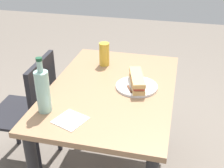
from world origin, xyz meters
name	(u,v)px	position (x,y,z in m)	size (l,w,h in m)	color
dining_table	(112,104)	(0.00, 0.00, 0.61)	(1.09, 0.73, 0.73)	#997251
chair_far	(32,109)	(0.00, 0.56, 0.49)	(0.41, 0.41, 0.85)	black
plate_near	(137,86)	(0.03, -0.14, 0.74)	(0.25, 0.25, 0.01)	white
baguette_sandwich_near	(137,80)	(0.03, -0.14, 0.78)	(0.25, 0.13, 0.07)	tan
knife_near	(128,86)	(0.00, -0.10, 0.75)	(0.17, 0.09, 0.01)	silver
water_bottle	(43,91)	(-0.33, 0.28, 0.85)	(0.07, 0.07, 0.30)	#99C6B7
beer_glass	(104,54)	(0.30, 0.13, 0.81)	(0.07, 0.07, 0.16)	gold
paper_napkin	(70,120)	(-0.38, 0.12, 0.74)	(0.14, 0.14, 0.00)	white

